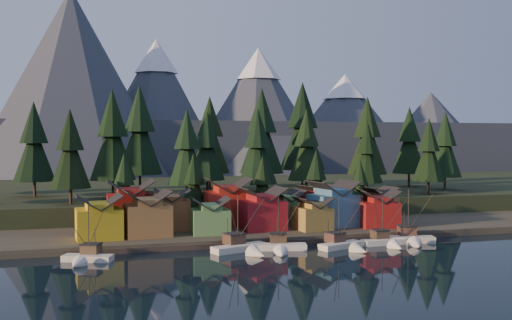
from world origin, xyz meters
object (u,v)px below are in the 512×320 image
object	(u,v)px
boat_2	(244,241)
boat_4	(345,239)
boat_6	(411,232)
house_front_1	(147,212)
boat_0	(85,250)
boat_5	(387,236)
house_back_0	(131,204)
boat_3	(279,241)
house_front_0	(99,216)
house_back_1	(172,208)

from	to	relation	value
boat_2	boat_4	size ratio (longest dim) A/B	1.12
boat_6	house_front_1	xyz separation A→B (m)	(-51.92, 14.51, 4.09)
boat_0	boat_4	size ratio (longest dim) A/B	0.97
boat_0	boat_6	world-z (taller)	boat_6
boat_4	boat_5	xyz separation A→B (m)	(9.65, 1.33, -0.08)
boat_0	house_back_0	size ratio (longest dim) A/B	0.98
boat_0	boat_2	size ratio (longest dim) A/B	0.87
boat_5	house_back_0	distance (m)	54.87
boat_3	boat_6	bearing A→B (deg)	14.59
boat_2	house_front_0	world-z (taller)	boat_2
boat_3	boat_4	xyz separation A→B (m)	(12.84, -1.60, 0.06)
boat_0	house_front_0	size ratio (longest dim) A/B	1.12
boat_4	boat_0	bearing A→B (deg)	159.45
boat_5	house_front_1	size ratio (longest dim) A/B	1.08
house_front_1	house_back_0	distance (m)	9.61
boat_6	house_back_0	world-z (taller)	house_back_0
house_front_0	boat_0	bearing A→B (deg)	-104.24
boat_3	boat_5	distance (m)	22.49
boat_5	house_front_1	bearing A→B (deg)	159.16
boat_6	house_back_0	bearing A→B (deg)	171.94
boat_5	boat_6	world-z (taller)	boat_6
boat_6	house_back_0	xyz separation A→B (m)	(-54.75, 23.65, 4.90)
house_front_0	house_back_1	bearing A→B (deg)	22.79
boat_5	house_front_1	xyz separation A→B (m)	(-45.97, 15.39, 4.40)
boat_5	house_front_1	distance (m)	48.68
boat_2	house_back_1	distance (m)	24.51
house_back_0	house_back_1	bearing A→B (deg)	-12.66
boat_5	house_back_0	size ratio (longest dim) A/B	0.97
boat_3	boat_4	world-z (taller)	boat_3
boat_4	house_back_1	distance (m)	38.87
boat_4	boat_6	xyz separation A→B (m)	(15.60, 2.21, 0.23)
boat_2	house_back_1	bearing A→B (deg)	97.07
boat_5	house_back_1	world-z (taller)	house_back_1
house_back_1	boat_3	bearing A→B (deg)	-45.34
boat_3	boat_6	distance (m)	28.45
house_front_1	boat_0	bearing A→B (deg)	-132.87
boat_4	boat_5	world-z (taller)	boat_4
boat_0	house_front_1	size ratio (longest dim) A/B	1.09
boat_5	boat_0	bearing A→B (deg)	177.96
boat_6	boat_2	bearing A→B (deg)	-164.79
boat_6	boat_3	bearing A→B (deg)	-163.47
boat_4	boat_6	world-z (taller)	boat_6
boat_2	boat_4	world-z (taller)	boat_2
boat_6	house_front_1	distance (m)	54.06
boat_2	house_back_0	distance (m)	31.02
house_front_1	house_back_1	world-z (taller)	house_front_1
house_back_0	boat_2	bearing A→B (deg)	-51.00
boat_3	house_front_0	size ratio (longest dim) A/B	1.26
boat_5	boat_6	size ratio (longest dim) A/B	0.87
house_front_0	house_back_1	xyz separation A→B (m)	(15.52, 8.27, 0.05)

